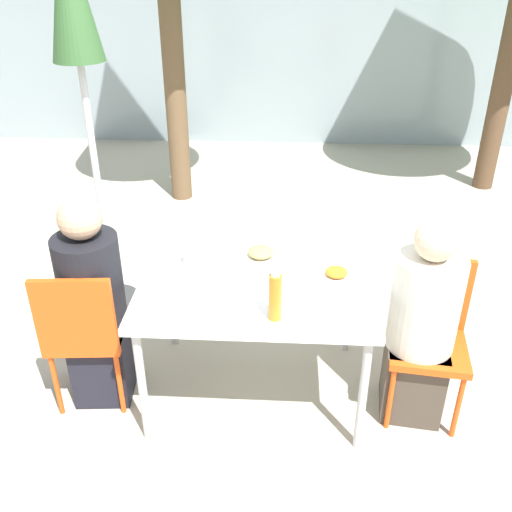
{
  "coord_description": "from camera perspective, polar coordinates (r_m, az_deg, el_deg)",
  "views": [
    {
      "loc": [
        0.14,
        -2.53,
        2.31
      ],
      "look_at": [
        0.0,
        0.0,
        0.89
      ],
      "focal_mm": 40.0,
      "sensor_mm": 36.0,
      "label": 1
    }
  ],
  "objects": [
    {
      "name": "chair_right",
      "position": [
        3.17,
        16.88,
        -6.76
      ],
      "size": [
        0.45,
        0.45,
        0.87
      ],
      "rotation": [
        0.0,
        0.0,
        3.02
      ],
      "color": "#E54C14",
      "rests_on": "ground"
    },
    {
      "name": "ground_plane",
      "position": [
        3.42,
        0.0,
        -13.05
      ],
      "size": [
        24.0,
        24.0,
        0.0
      ],
      "primitive_type": "plane",
      "color": "#B2A893"
    },
    {
      "name": "plate_1",
      "position": [
        3.02,
        8.04,
        -1.84
      ],
      "size": [
        0.21,
        0.21,
        0.06
      ],
      "color": "white",
      "rests_on": "dining_table"
    },
    {
      "name": "closed_umbrella",
      "position": [
        3.59,
        -17.64,
        20.94
      ],
      "size": [
        0.36,
        0.36,
        2.46
      ],
      "color": "#333333",
      "rests_on": "ground"
    },
    {
      "name": "person_right",
      "position": [
        3.07,
        16.18,
        -6.95
      ],
      "size": [
        0.35,
        0.35,
        1.17
      ],
      "rotation": [
        0.0,
        0.0,
        3.02
      ],
      "color": "#473D33",
      "rests_on": "ground"
    },
    {
      "name": "drinking_cup",
      "position": [
        3.13,
        -6.65,
        0.01
      ],
      "size": [
        0.07,
        0.07,
        0.1
      ],
      "color": "silver",
      "rests_on": "dining_table"
    },
    {
      "name": "plate_0",
      "position": [
        3.17,
        0.49,
        0.15
      ],
      "size": [
        0.26,
        0.26,
        0.07
      ],
      "color": "white",
      "rests_on": "dining_table"
    },
    {
      "name": "chair_left",
      "position": [
        3.16,
        -16.85,
        -6.92
      ],
      "size": [
        0.43,
        0.43,
        0.87
      ],
      "rotation": [
        0.0,
        0.0,
        0.08
      ],
      "color": "#E54C14",
      "rests_on": "ground"
    },
    {
      "name": "dining_table",
      "position": [
        3.01,
        0.0,
        -3.48
      ],
      "size": [
        1.21,
        0.92,
        0.74
      ],
      "color": "white",
      "rests_on": "ground"
    },
    {
      "name": "building_facade",
      "position": [
        7.26,
        2.27,
        22.88
      ],
      "size": [
        10.0,
        0.2,
        3.0
      ],
      "color": "#89999E",
      "rests_on": "ground"
    },
    {
      "name": "person_left",
      "position": [
        3.16,
        -15.83,
        -5.01
      ],
      "size": [
        0.33,
        0.33,
        1.22
      ],
      "rotation": [
        0.0,
        0.0,
        0.08
      ],
      "color": "black",
      "rests_on": "ground"
    },
    {
      "name": "salad_bowl",
      "position": [
        3.31,
        -5.0,
        1.39
      ],
      "size": [
        0.15,
        0.15,
        0.06
      ],
      "color": "white",
      "rests_on": "dining_table"
    },
    {
      "name": "bottle",
      "position": [
        2.63,
        1.92,
        -4.07
      ],
      "size": [
        0.06,
        0.06,
        0.26
      ],
      "color": "#B7751E",
      "rests_on": "dining_table"
    }
  ]
}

